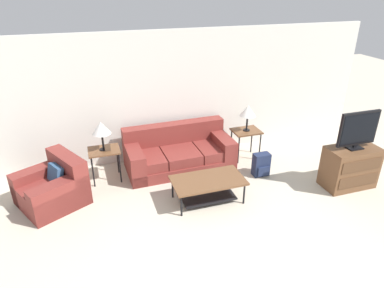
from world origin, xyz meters
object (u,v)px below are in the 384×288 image
(side_table_right, at_px, (246,133))
(tv_console, at_px, (350,167))
(side_table_left, at_px, (104,153))
(television, at_px, (358,129))
(couch, at_px, (179,153))
(backpack, at_px, (261,165))
(table_lamp_left, at_px, (101,128))
(table_lamp_right, at_px, (248,111))
(coffee_table, at_px, (208,185))
(armchair, at_px, (53,188))

(side_table_right, xyz_separation_m, tv_console, (1.30, -1.57, -0.18))
(side_table_left, xyz_separation_m, side_table_right, (2.87, 0.00, 0.00))
(side_table_right, bearing_deg, television, -50.44)
(couch, bearing_deg, side_table_right, -2.54)
(tv_console, height_order, backpack, tv_console)
(side_table_right, distance_m, table_lamp_left, 2.91)
(couch, relative_size, television, 2.76)
(tv_console, bearing_deg, table_lamp_left, 159.32)
(side_table_left, height_order, table_lamp_right, table_lamp_right)
(couch, relative_size, coffee_table, 1.74)
(armchair, xyz_separation_m, tv_console, (5.07, -1.08, 0.09))
(backpack, bearing_deg, side_table_left, 165.18)
(armchair, relative_size, table_lamp_left, 2.38)
(television, xyz_separation_m, backpack, (-1.32, 0.82, -0.90))
(couch, distance_m, side_table_left, 1.46)
(couch, bearing_deg, side_table_left, -177.46)
(table_lamp_right, bearing_deg, armchair, -172.61)
(couch, relative_size, table_lamp_left, 3.91)
(side_table_left, height_order, side_table_right, same)
(armchair, height_order, table_lamp_left, table_lamp_left)
(side_table_left, relative_size, table_lamp_right, 1.16)
(couch, bearing_deg, table_lamp_left, -177.46)
(table_lamp_left, xyz_separation_m, backpack, (2.85, -0.75, -0.83))
(side_table_right, relative_size, table_lamp_left, 1.16)
(side_table_right, bearing_deg, side_table_left, 180.00)
(tv_console, bearing_deg, couch, 149.10)
(armchair, distance_m, side_table_left, 1.06)
(side_table_right, relative_size, table_lamp_right, 1.16)
(tv_console, xyz_separation_m, backpack, (-1.32, 0.82, -0.16))
(table_lamp_right, relative_size, backpack, 1.20)
(side_table_left, relative_size, side_table_right, 1.00)
(couch, distance_m, backpack, 1.63)
(couch, relative_size, table_lamp_right, 3.91)
(side_table_right, bearing_deg, table_lamp_right, -108.43)
(table_lamp_left, height_order, television, television)
(side_table_right, height_order, table_lamp_left, table_lamp_left)
(couch, distance_m, armchair, 2.40)
(tv_console, bearing_deg, armchair, 167.94)
(television, bearing_deg, table_lamp_left, 159.33)
(armchair, distance_m, backpack, 3.76)
(side_table_right, xyz_separation_m, television, (1.30, -1.57, 0.56))
(couch, height_order, armchair, couch)
(couch, bearing_deg, table_lamp_right, -2.54)
(coffee_table, xyz_separation_m, backpack, (1.27, 0.48, -0.09))
(couch, xyz_separation_m, armchair, (-2.34, -0.55, -0.00))
(couch, height_order, television, television)
(table_lamp_right, height_order, television, television)
(side_table_right, xyz_separation_m, backpack, (-0.02, -0.75, -0.34))
(table_lamp_left, distance_m, backpack, 3.06)
(television, bearing_deg, table_lamp_right, 129.56)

